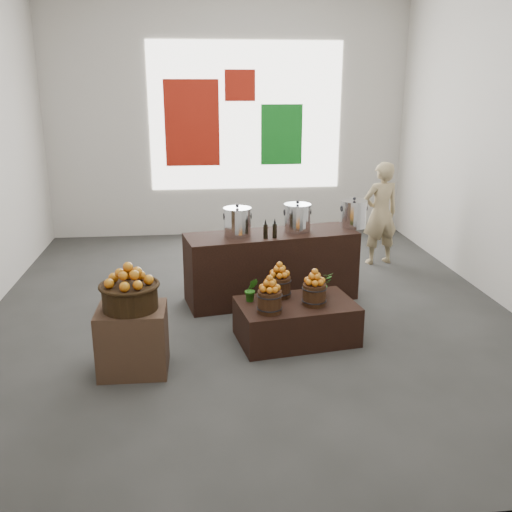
{
  "coord_description": "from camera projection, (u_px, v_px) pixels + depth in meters",
  "views": [
    {
      "loc": [
        -0.62,
        -6.23,
        2.55
      ],
      "look_at": [
        0.03,
        -0.4,
        0.76
      ],
      "focal_mm": 40.0,
      "sensor_mm": 36.0,
      "label": 1
    }
  ],
  "objects": [
    {
      "name": "deco_red_upper",
      "position": [
        240.0,
        85.0,
        9.32
      ],
      "size": [
        0.5,
        0.04,
        0.5
      ],
      "primitive_type": "cube",
      "color": "#9D190C",
      "rests_on": "back_wall"
    },
    {
      "name": "wicker_basket",
      "position": [
        130.0,
        297.0,
        5.06
      ],
      "size": [
        0.49,
        0.49,
        0.22
      ],
      "primitive_type": "cylinder",
      "color": "black",
      "rests_on": "crate"
    },
    {
      "name": "apples_in_bucket_front_left",
      "position": [
        270.0,
        283.0,
        5.46
      ],
      "size": [
        0.18,
        0.18,
        0.16
      ],
      "primitive_type": null,
      "color": "#8E1104",
      "rests_on": "apple_bucket_front_left"
    },
    {
      "name": "stock_pot_center",
      "position": [
        297.0,
        219.0,
        6.81
      ],
      "size": [
        0.31,
        0.31,
        0.31
      ],
      "primitive_type": "cylinder",
      "color": "silver",
      "rests_on": "counter"
    },
    {
      "name": "apple_bucket_front_right",
      "position": [
        314.0,
        294.0,
        5.7
      ],
      "size": [
        0.23,
        0.23,
        0.22
      ],
      "primitive_type": "cylinder",
      "color": "#37210F",
      "rests_on": "display_table"
    },
    {
      "name": "herb_garnish_right",
      "position": [
        321.0,
        284.0,
        5.94
      ],
      "size": [
        0.29,
        0.27,
        0.26
      ],
      "primitive_type": "imported",
      "rotation": [
        0.0,
        0.0,
        0.37
      ],
      "color": "#215F14",
      "rests_on": "display_table"
    },
    {
      "name": "deco_red_left",
      "position": [
        192.0,
        123.0,
        9.41
      ],
      "size": [
        0.9,
        0.04,
        1.4
      ],
      "primitive_type": "cube",
      "color": "#9D190C",
      "rests_on": "back_wall"
    },
    {
      "name": "back_wall",
      "position": [
        228.0,
        117.0,
        9.47
      ],
      "size": [
        6.0,
        0.04,
        4.0
      ],
      "primitive_type": "cube",
      "color": "beige",
      "rests_on": "ground"
    },
    {
      "name": "apple_bucket_front_left",
      "position": [
        270.0,
        302.0,
        5.52
      ],
      "size": [
        0.23,
        0.23,
        0.22
      ],
      "primitive_type": "cylinder",
      "color": "#37210F",
      "rests_on": "display_table"
    },
    {
      "name": "deco_green_right",
      "position": [
        282.0,
        135.0,
        9.63
      ],
      "size": [
        0.7,
        0.04,
        1.0
      ],
      "primitive_type": "cube",
      "color": "#11701C",
      "rests_on": "back_wall"
    },
    {
      "name": "stock_pot_right",
      "position": [
        354.0,
        215.0,
        7.01
      ],
      "size": [
        0.31,
        0.31,
        0.31
      ],
      "primitive_type": "cylinder",
      "color": "silver",
      "rests_on": "counter"
    },
    {
      "name": "apples_in_basket",
      "position": [
        128.0,
        274.0,
        4.99
      ],
      "size": [
        0.38,
        0.38,
        0.21
      ],
      "primitive_type": null,
      "color": "#8E1104",
      "rests_on": "wicker_basket"
    },
    {
      "name": "oil_cruets",
      "position": [
        277.0,
        228.0,
        6.54
      ],
      "size": [
        0.16,
        0.08,
        0.23
      ],
      "primitive_type": null,
      "rotation": [
        0.0,
        0.0,
        0.18
      ],
      "color": "black",
      "rests_on": "counter"
    },
    {
      "name": "apples_in_bucket_front_right",
      "position": [
        315.0,
        277.0,
        5.65
      ],
      "size": [
        0.18,
        0.18,
        0.16
      ],
      "primitive_type": null,
      "color": "#8E1104",
      "rests_on": "apple_bucket_front_right"
    },
    {
      "name": "apple_bucket_rear",
      "position": [
        279.0,
        287.0,
        5.92
      ],
      "size": [
        0.23,
        0.23,
        0.22
      ],
      "primitive_type": "cylinder",
      "color": "#37210F",
      "rests_on": "display_table"
    },
    {
      "name": "back_opening",
      "position": [
        246.0,
        117.0,
        9.49
      ],
      "size": [
        3.2,
        0.02,
        2.4
      ],
      "primitive_type": "cube",
      "color": "white",
      "rests_on": "back_wall"
    },
    {
      "name": "display_table",
      "position": [
        296.0,
        321.0,
        5.84
      ],
      "size": [
        1.27,
        0.89,
        0.41
      ],
      "primitive_type": "cube",
      "rotation": [
        0.0,
        0.0,
        0.15
      ],
      "color": "black",
      "rests_on": "ground"
    },
    {
      "name": "stock_pot_left",
      "position": [
        237.0,
        223.0,
        6.6
      ],
      "size": [
        0.31,
        0.31,
        0.31
      ],
      "primitive_type": "cylinder",
      "color": "silver",
      "rests_on": "counter"
    },
    {
      "name": "counter",
      "position": [
        271.0,
        267.0,
        6.89
      ],
      "size": [
        2.12,
        1.0,
        0.83
      ],
      "primitive_type": "cube",
      "rotation": [
        0.0,
        0.0,
        0.18
      ],
      "color": "black",
      "rests_on": "ground"
    },
    {
      "name": "shopper",
      "position": [
        380.0,
        214.0,
        8.18
      ],
      "size": [
        0.6,
        0.46,
        1.49
      ],
      "primitive_type": "imported",
      "rotation": [
        0.0,
        0.0,
        3.34
      ],
      "color": "tan",
      "rests_on": "ground"
    },
    {
      "name": "herb_garnish_left",
      "position": [
        251.0,
        290.0,
        5.79
      ],
      "size": [
        0.14,
        0.11,
        0.25
      ],
      "primitive_type": "imported",
      "rotation": [
        0.0,
        0.0,
        0.04
      ],
      "color": "#215F14",
      "rests_on": "display_table"
    },
    {
      "name": "apples_in_bucket_rear",
      "position": [
        279.0,
        270.0,
        5.87
      ],
      "size": [
        0.18,
        0.18,
        0.16
      ],
      "primitive_type": null,
      "color": "#8E1104",
      "rests_on": "apple_bucket_rear"
    },
    {
      "name": "crate",
      "position": [
        133.0,
        340.0,
        5.18
      ],
      "size": [
        0.62,
        0.51,
        0.61
      ],
      "primitive_type": "cube",
      "rotation": [
        0.0,
        0.0,
        -0.02
      ],
      "color": "#523826",
      "rests_on": "ground"
    },
    {
      "name": "ground",
      "position": [
        250.0,
        307.0,
        6.73
      ],
      "size": [
        7.0,
        7.0,
        0.0
      ],
      "primitive_type": "plane",
      "color": "#363533",
      "rests_on": "ground"
    }
  ]
}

